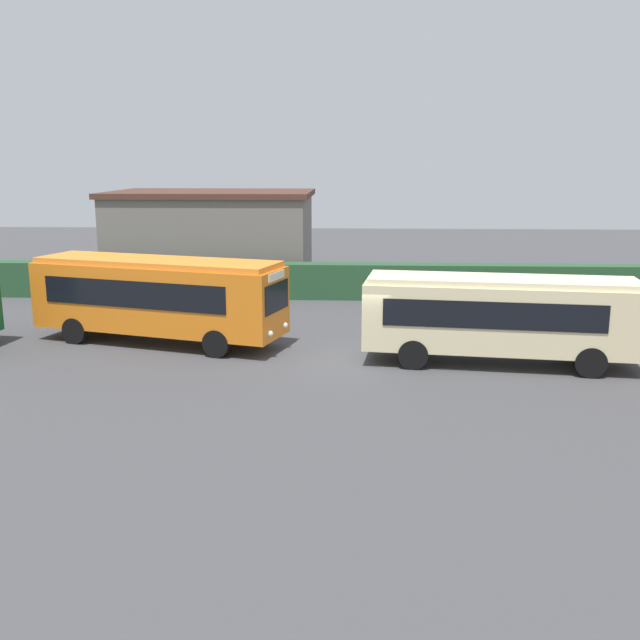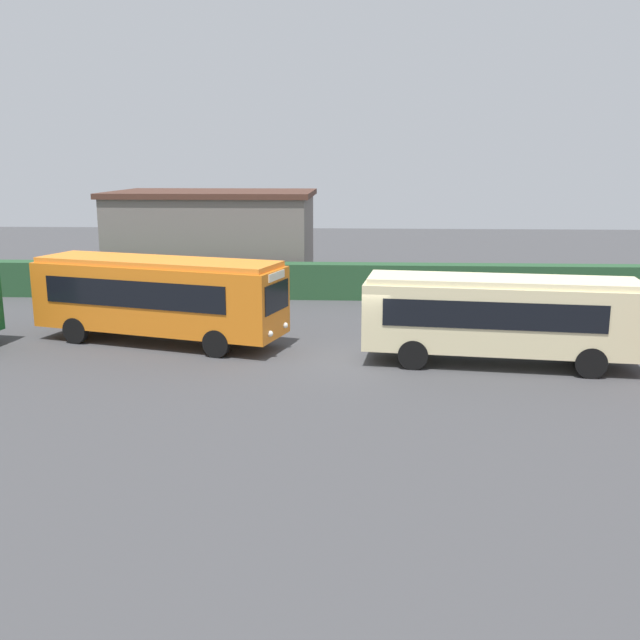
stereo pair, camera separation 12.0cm
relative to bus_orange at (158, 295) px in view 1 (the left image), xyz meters
name	(u,v)px [view 1 (the left image)]	position (x,y,z in m)	size (l,w,h in m)	color
ground_plane	(351,361)	(7.27, -2.17, -1.85)	(99.96, 99.96, 0.00)	#424244
bus_orange	(158,295)	(0.00, 0.00, 0.00)	(9.94, 5.14, 3.21)	orange
bus_cream	(500,315)	(12.27, -2.37, -0.11)	(9.37, 3.44, 2.99)	beige
person_center	(528,323)	(13.77, -0.10, -0.89)	(0.45, 0.31, 1.81)	olive
hedge_row	(352,281)	(7.27, 9.38, -0.97)	(61.98, 1.16, 1.77)	#264E2D
depot_building	(213,236)	(-0.67, 14.32, 0.73)	(11.20, 7.78, 5.14)	slate
traffic_cone	(186,300)	(-0.64, 6.98, -1.55)	(0.36, 0.36, 0.60)	orange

